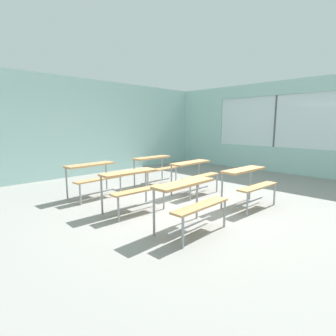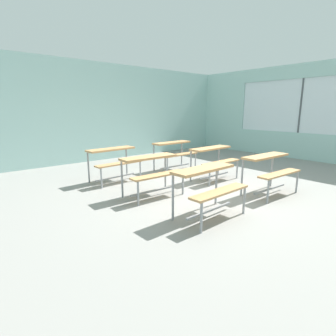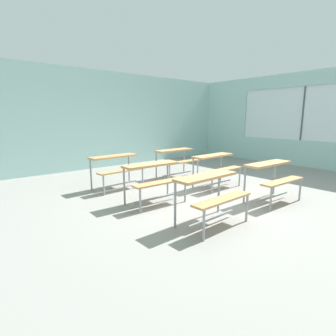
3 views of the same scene
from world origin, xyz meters
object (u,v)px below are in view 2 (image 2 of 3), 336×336
desk_bench_r0c0 (209,181)px  desk_bench_r0c1 (270,165)px  desk_bench_r1c0 (152,166)px  desk_bench_r1c1 (214,156)px  desk_bench_r2c0 (114,157)px  desk_bench_r2c1 (174,149)px

desk_bench_r0c0 → desk_bench_r0c1: (1.72, -0.02, 0.00)m
desk_bench_r0c0 → desk_bench_r1c0: size_ratio=0.99×
desk_bench_r0c0 → desk_bench_r1c1: bearing=36.8°
desk_bench_r2c0 → desk_bench_r2c1: size_ratio=1.02×
desk_bench_r1c1 → desk_bench_r2c1: (-0.02, 1.35, 0.00)m
desk_bench_r1c1 → desk_bench_r2c0: size_ratio=0.99×
desk_bench_r0c1 → desk_bench_r2c1: 2.71m
desk_bench_r0c1 → desk_bench_r2c0: bearing=126.3°
desk_bench_r0c1 → desk_bench_r1c0: same height
desk_bench_r1c1 → desk_bench_r2c0: bearing=142.0°
desk_bench_r0c0 → desk_bench_r1c0: (-0.05, 1.34, 0.00)m
desk_bench_r1c0 → desk_bench_r2c1: (1.76, 1.35, 0.00)m
desk_bench_r1c0 → desk_bench_r1c1: size_ratio=1.01×
desk_bench_r2c0 → desk_bench_r2c1: 1.80m
desk_bench_r0c1 → desk_bench_r1c1: same height
desk_bench_r2c0 → desk_bench_r0c0: bearing=-90.9°
desk_bench_r0c1 → desk_bench_r1c0: bearing=145.3°
desk_bench_r2c0 → desk_bench_r0c1: bearing=-59.3°
desk_bench_r0c1 → desk_bench_r1c1: bearing=92.6°
desk_bench_r1c1 → desk_bench_r2c0: (-1.81, 1.36, 0.00)m
desk_bench_r1c0 → desk_bench_r2c0: (-0.04, 1.37, 0.00)m
desk_bench_r2c0 → desk_bench_r2c1: bearing=-3.3°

